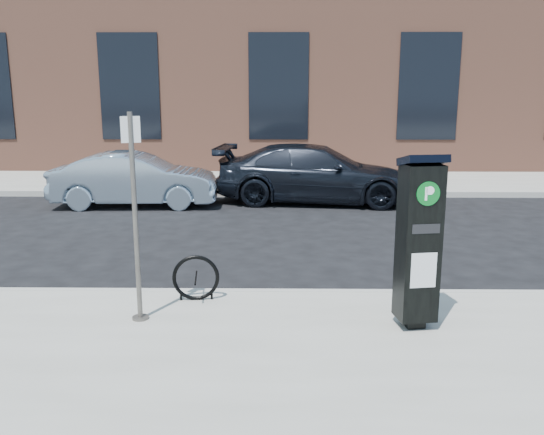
{
  "coord_description": "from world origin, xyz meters",
  "views": [
    {
      "loc": [
        0.04,
        -7.72,
        2.93
      ],
      "look_at": [
        -0.07,
        0.5,
        1.09
      ],
      "focal_mm": 38.0,
      "sensor_mm": 36.0,
      "label": 1
    }
  ],
  "objects_px": {
    "parking_kiosk": "(419,240)",
    "car_silver": "(135,179)",
    "sign_pole": "(135,220)",
    "car_dark": "(316,174)",
    "bike_rack": "(196,278)"
  },
  "relations": [
    {
      "from": "sign_pole",
      "to": "car_silver",
      "type": "relative_size",
      "value": 0.61
    },
    {
      "from": "sign_pole",
      "to": "bike_rack",
      "type": "distance_m",
      "value": 1.31
    },
    {
      "from": "sign_pole",
      "to": "car_dark",
      "type": "height_order",
      "value": "sign_pole"
    },
    {
      "from": "bike_rack",
      "to": "car_silver",
      "type": "relative_size",
      "value": 0.15
    },
    {
      "from": "parking_kiosk",
      "to": "car_silver",
      "type": "height_order",
      "value": "parking_kiosk"
    },
    {
      "from": "parking_kiosk",
      "to": "bike_rack",
      "type": "distance_m",
      "value": 2.96
    },
    {
      "from": "car_silver",
      "to": "car_dark",
      "type": "height_order",
      "value": "car_dark"
    },
    {
      "from": "sign_pole",
      "to": "car_silver",
      "type": "xyz_separation_m",
      "value": [
        -1.95,
        7.78,
        -0.72
      ]
    },
    {
      "from": "bike_rack",
      "to": "car_dark",
      "type": "bearing_deg",
      "value": 68.92
    },
    {
      "from": "bike_rack",
      "to": "car_silver",
      "type": "bearing_deg",
      "value": 103.79
    },
    {
      "from": "parking_kiosk",
      "to": "car_silver",
      "type": "bearing_deg",
      "value": 114.68
    },
    {
      "from": "car_silver",
      "to": "car_dark",
      "type": "xyz_separation_m",
      "value": [
        4.63,
        0.59,
        0.07
      ]
    },
    {
      "from": "car_silver",
      "to": "sign_pole",
      "type": "bearing_deg",
      "value": -168.16
    },
    {
      "from": "bike_rack",
      "to": "car_silver",
      "type": "xyz_separation_m",
      "value": [
        -2.55,
        7.11,
        0.23
      ]
    },
    {
      "from": "parking_kiosk",
      "to": "sign_pole",
      "type": "xyz_separation_m",
      "value": [
        -3.33,
        0.18,
        0.19
      ]
    }
  ]
}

